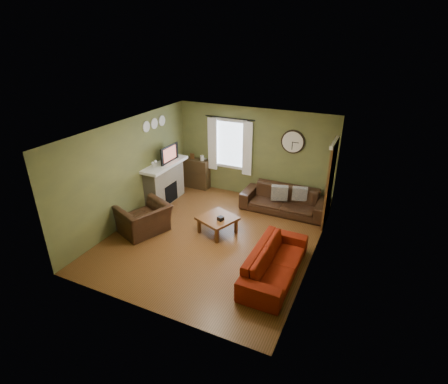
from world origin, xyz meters
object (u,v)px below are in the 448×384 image
at_px(bookshelf, 197,173).
at_px(sofa_red, 275,262).
at_px(armchair, 144,219).
at_px(coffee_table, 218,225).
at_px(sofa_brown, 284,200).

relative_size(bookshelf, sofa_red, 0.43).
relative_size(bookshelf, armchair, 0.83).
bearing_deg(coffee_table, armchair, -156.07).
distance_m(sofa_red, coffee_table, 2.00).
distance_m(sofa_brown, sofa_red, 2.81).
height_order(sofa_brown, coffee_table, sofa_brown).
xyz_separation_m(bookshelf, sofa_brown, (2.89, -0.39, -0.13)).
bearing_deg(sofa_brown, coffee_table, -122.64).
bearing_deg(armchair, sofa_brown, 154.05).
xyz_separation_m(sofa_red, armchair, (-3.37, 0.26, 0.05)).
bearing_deg(bookshelf, sofa_brown, -7.77).
bearing_deg(bookshelf, armchair, -87.16).
height_order(bookshelf, coffee_table, bookshelf).
relative_size(sofa_red, armchair, 1.94).
bearing_deg(armchair, bookshelf, -155.20).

